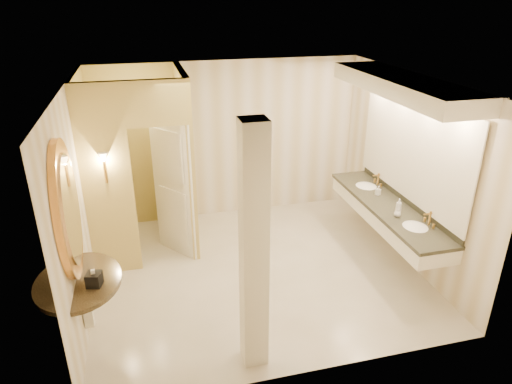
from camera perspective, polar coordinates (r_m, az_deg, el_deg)
floor at (r=6.71m, az=0.08°, el=-9.75°), size 4.50×4.50×0.00m
ceiling at (r=5.67m, az=0.10°, el=13.58°), size 4.50×4.50×0.00m
wall_back at (r=7.90m, az=-3.51°, el=6.43°), size 4.50×0.02×2.70m
wall_front at (r=4.37m, az=6.65°, el=-9.04°), size 4.50×0.02×2.70m
wall_left at (r=5.97m, az=-21.34°, el=-1.20°), size 0.02×4.00×2.70m
wall_right at (r=6.93m, az=18.44°, el=2.67°), size 0.02×4.00×2.70m
toilet_closet at (r=6.79m, az=-11.27°, el=3.35°), size 1.50×1.55×2.70m
wall_sconce at (r=6.19m, az=-18.52°, el=3.94°), size 0.14×0.14×0.42m
vanity at (r=6.63m, az=17.18°, el=4.45°), size 0.75×2.79×2.09m
console_shelf at (r=5.09m, az=-21.97°, el=-5.68°), size 1.13×1.13×2.02m
pillar at (r=4.54m, az=-0.27°, el=-7.55°), size 0.26×0.26×2.70m
tissue_box at (r=5.14m, az=-19.58°, el=-10.24°), size 0.18×0.18×0.15m
toilet at (r=7.74m, az=-10.72°, el=-2.31°), size 0.59×0.78×0.70m
soap_bottle_a at (r=7.13m, az=15.02°, el=0.18°), size 0.08×0.08×0.14m
soap_bottle_b at (r=6.53m, az=17.27°, el=-2.49°), size 0.11×0.11×0.12m
soap_bottle_c at (r=6.63m, az=17.41°, el=-1.65°), size 0.11×0.11×0.21m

